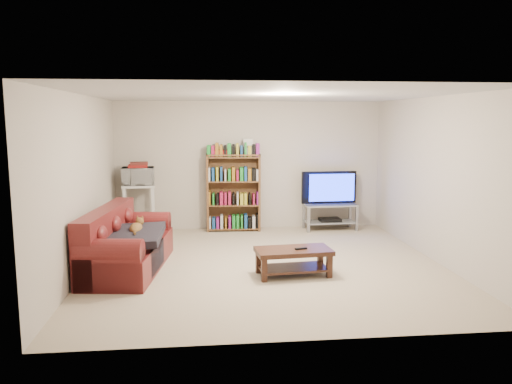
{
  "coord_description": "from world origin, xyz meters",
  "views": [
    {
      "loc": [
        -0.87,
        -6.87,
        2.07
      ],
      "look_at": [
        -0.1,
        0.4,
        1.0
      ],
      "focal_mm": 35.0,
      "sensor_mm": 36.0,
      "label": 1
    }
  ],
  "objects": [
    {
      "name": "sofa",
      "position": [
        -1.99,
        -0.0,
        0.31
      ],
      "size": [
        1.1,
        2.09,
        0.86
      ],
      "rotation": [
        0.0,
        0.0,
        -0.12
      ],
      "color": "maroon",
      "rests_on": "floor"
    },
    {
      "name": "microwave_stand",
      "position": [
        -2.03,
        2.14,
        0.58
      ],
      "size": [
        0.6,
        0.46,
        0.91
      ],
      "rotation": [
        0.0,
        0.0,
        0.09
      ],
      "color": "silver",
      "rests_on": "floor"
    },
    {
      "name": "wall_front",
      "position": [
        0.0,
        -2.5,
        1.2
      ],
      "size": [
        5.0,
        0.0,
        5.0
      ],
      "primitive_type": "plane",
      "rotation": [
        -1.57,
        0.0,
        0.0
      ],
      "color": "beige",
      "rests_on": "ground"
    },
    {
      "name": "wall_left",
      "position": [
        -2.5,
        0.0,
        1.2
      ],
      "size": [
        0.0,
        5.0,
        5.0
      ],
      "primitive_type": "plane",
      "rotation": [
        1.57,
        0.0,
        1.57
      ],
      "color": "beige",
      "rests_on": "ground"
    },
    {
      "name": "microwave",
      "position": [
        -2.03,
        2.14,
        1.07
      ],
      "size": [
        0.59,
        0.43,
        0.31
      ],
      "primitive_type": "imported",
      "rotation": [
        0.0,
        0.0,
        0.09
      ],
      "color": "silver",
      "rests_on": "microwave_stand"
    },
    {
      "name": "dvd_player",
      "position": [
        1.49,
        2.17,
        0.19
      ],
      "size": [
        0.4,
        0.29,
        0.06
      ],
      "primitive_type": "cube",
      "rotation": [
        0.0,
        0.0,
        0.03
      ],
      "color": "black",
      "rests_on": "tv_stand"
    },
    {
      "name": "wall_right",
      "position": [
        2.5,
        0.0,
        1.2
      ],
      "size": [
        0.0,
        5.0,
        5.0
      ],
      "primitive_type": "plane",
      "rotation": [
        1.57,
        0.0,
        -1.57
      ],
      "color": "beige",
      "rests_on": "ground"
    },
    {
      "name": "shelf_clutter",
      "position": [
        -0.22,
        2.31,
        1.54
      ],
      "size": [
        0.73,
        0.24,
        0.28
      ],
      "rotation": [
        0.0,
        0.0,
        -0.05
      ],
      "color": "silver",
      "rests_on": "bookshelf"
    },
    {
      "name": "tv_stand",
      "position": [
        1.49,
        2.17,
        0.33
      ],
      "size": [
        0.99,
        0.47,
        0.49
      ],
      "rotation": [
        0.0,
        0.0,
        0.03
      ],
      "color": "#999EA3",
      "rests_on": "floor"
    },
    {
      "name": "blanket",
      "position": [
        -1.83,
        -0.16,
        0.51
      ],
      "size": [
        0.81,
        1.03,
        0.18
      ],
      "primitive_type": "cube",
      "rotation": [
        0.05,
        -0.04,
        -0.04
      ],
      "color": "black",
      "rests_on": "sofa"
    },
    {
      "name": "cat",
      "position": [
        -1.81,
        0.02,
        0.57
      ],
      "size": [
        0.28,
        0.57,
        0.16
      ],
      "primitive_type": null,
      "rotation": [
        0.0,
        0.0,
        -0.12
      ],
      "color": "brown",
      "rests_on": "sofa"
    },
    {
      "name": "television",
      "position": [
        1.49,
        2.17,
        0.79
      ],
      "size": [
        1.06,
        0.17,
        0.61
      ],
      "primitive_type": "imported",
      "rotation": [
        0.0,
        0.0,
        3.17
      ],
      "color": "black",
      "rests_on": "tv_stand"
    },
    {
      "name": "ceiling",
      "position": [
        0.0,
        0.0,
        2.4
      ],
      "size": [
        5.0,
        5.0,
        0.0
      ],
      "primitive_type": "plane",
      "rotation": [
        3.14,
        0.0,
        0.0
      ],
      "color": "white",
      "rests_on": "ground"
    },
    {
      "name": "remote",
      "position": [
        0.4,
        -0.55,
        0.37
      ],
      "size": [
        0.17,
        0.08,
        0.02
      ],
      "primitive_type": "cube",
      "rotation": [
        0.0,
        0.0,
        0.24
      ],
      "color": "black",
      "rests_on": "coffee_table"
    },
    {
      "name": "floor",
      "position": [
        0.0,
        0.0,
        0.0
      ],
      "size": [
        5.0,
        5.0,
        0.0
      ],
      "primitive_type": "plane",
      "color": "#BEAC8D",
      "rests_on": "ground"
    },
    {
      "name": "wall_back",
      "position": [
        0.0,
        2.5,
        1.2
      ],
      "size": [
        5.0,
        0.0,
        5.0
      ],
      "primitive_type": "plane",
      "rotation": [
        1.57,
        0.0,
        0.0
      ],
      "color": "beige",
      "rests_on": "ground"
    },
    {
      "name": "coffee_table",
      "position": [
        0.3,
        -0.52,
        0.25
      ],
      "size": [
        1.04,
        0.58,
        0.36
      ],
      "rotation": [
        0.0,
        0.0,
        0.09
      ],
      "color": "#361C13",
      "rests_on": "floor"
    },
    {
      "name": "game_boxes",
      "position": [
        -2.03,
        2.14,
        1.25
      ],
      "size": [
        0.36,
        0.32,
        0.05
      ],
      "primitive_type": "cube",
      "rotation": [
        0.0,
        0.0,
        0.09
      ],
      "color": "maroon",
      "rests_on": "microwave"
    },
    {
      "name": "bookshelf",
      "position": [
        -0.32,
        2.3,
        0.74
      ],
      "size": [
        1.01,
        0.36,
        1.44
      ],
      "rotation": [
        0.0,
        0.0,
        -0.05
      ],
      "color": "brown",
      "rests_on": "floor"
    }
  ]
}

